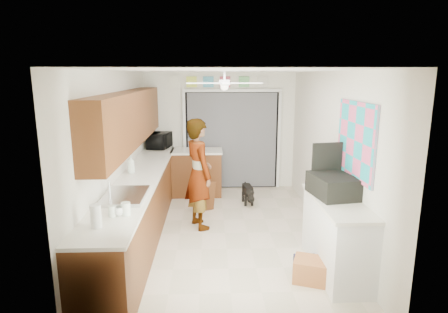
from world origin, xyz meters
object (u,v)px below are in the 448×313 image
object	(u,v)px
dog	(248,194)
microwave	(160,140)
man	(199,174)
paper_towel_roll	(96,216)
cup	(119,211)
navy_crate	(309,267)
suitcase	(333,186)
soap_bottle	(131,164)
cardboard_box	(313,270)

from	to	relation	value
dog	microwave	bearing A→B (deg)	147.42
man	paper_towel_roll	bearing A→B (deg)	132.32
cup	navy_crate	size ratio (longest dim) A/B	0.37
cup	dog	xyz separation A→B (m)	(1.72, 2.98, -0.79)
cup	suitcase	xyz separation A→B (m)	(2.54, 0.58, 0.08)
soap_bottle	paper_towel_roll	distance (m)	2.14
paper_towel_roll	dog	xyz separation A→B (m)	(1.86, 3.30, -0.86)
paper_towel_roll	navy_crate	bearing A→B (deg)	15.28
cup	dog	bearing A→B (deg)	60.06
microwave	suitcase	bearing A→B (deg)	-130.64
navy_crate	man	xyz separation A→B (m)	(-1.41, 1.58, 0.79)
paper_towel_roll	man	size ratio (longest dim) A/B	0.13
cup	cardboard_box	distance (m)	2.39
navy_crate	dog	bearing A→B (deg)	100.81
paper_towel_roll	navy_crate	distance (m)	2.64
dog	cup	bearing A→B (deg)	-126.00
soap_bottle	paper_towel_roll	world-z (taller)	soap_bottle
cardboard_box	navy_crate	size ratio (longest dim) A/B	1.28
navy_crate	man	size ratio (longest dim) A/B	0.19
microwave	man	bearing A→B (deg)	-145.03
cup	paper_towel_roll	xyz separation A→B (m)	(-0.15, -0.32, 0.07)
cardboard_box	dog	size ratio (longest dim) A/B	0.85
cardboard_box	navy_crate	bearing A→B (deg)	90.00
suitcase	navy_crate	distance (m)	1.05
cardboard_box	man	xyz separation A→B (m)	(-1.41, 1.73, 0.76)
paper_towel_roll	man	xyz separation A→B (m)	(0.96, 2.23, -0.17)
navy_crate	man	distance (m)	2.26
cardboard_box	navy_crate	world-z (taller)	cardboard_box
cup	microwave	bearing A→B (deg)	90.85
microwave	soap_bottle	xyz separation A→B (m)	(-0.17, -2.05, -0.01)
cup	paper_towel_roll	bearing A→B (deg)	-114.49
navy_crate	microwave	bearing A→B (deg)	122.78
microwave	man	distance (m)	2.16
cup	man	distance (m)	2.07
cup	suitcase	distance (m)	2.61
soap_bottle	man	distance (m)	1.07
microwave	cardboard_box	world-z (taller)	microwave
suitcase	man	xyz separation A→B (m)	(-1.73, 1.33, -0.18)
microwave	dog	xyz separation A→B (m)	(1.77, -0.88, -0.90)
cup	navy_crate	distance (m)	2.41
paper_towel_roll	dog	bearing A→B (deg)	60.58
microwave	man	size ratio (longest dim) A/B	0.32
cup	paper_towel_roll	distance (m)	0.36
paper_towel_roll	dog	size ratio (longest dim) A/B	0.46
soap_bottle	cardboard_box	world-z (taller)	soap_bottle
microwave	navy_crate	world-z (taller)	microwave
cup	man	bearing A→B (deg)	66.86
microwave	navy_crate	xyz separation A→B (m)	(2.28, -3.54, -0.99)
microwave	navy_crate	size ratio (longest dim) A/B	1.68
paper_towel_roll	dog	distance (m)	3.89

